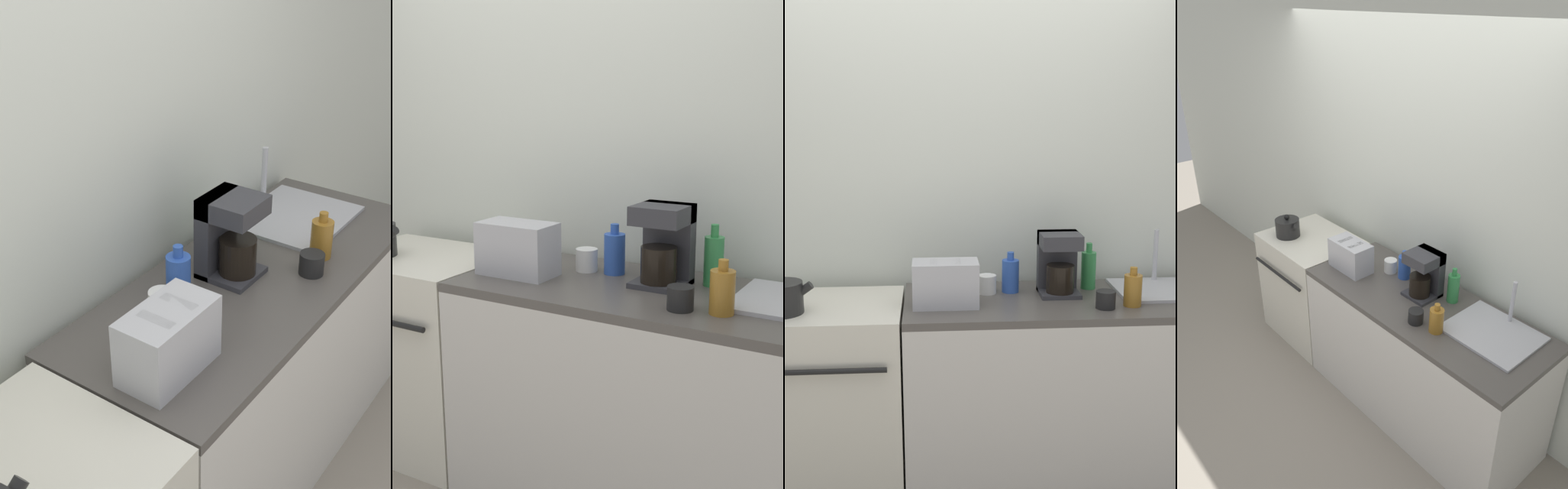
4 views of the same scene
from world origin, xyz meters
TOP-DOWN VIEW (x-y plane):
  - wall_back at (0.00, 0.70)m, footprint 8.00×0.05m
  - stove at (-0.62, 0.30)m, footprint 0.74×0.64m
  - counter_block at (0.59, 0.32)m, footprint 1.65×0.65m
  - toaster at (-0.04, 0.25)m, footprint 0.30×0.17m
  - coffee_maker at (0.51, 0.41)m, footprint 0.19×0.20m
  - bottle_amber at (0.82, 0.18)m, footprint 0.08×0.08m
  - bottle_blue at (0.28, 0.45)m, footprint 0.08×0.08m
  - bottle_green at (0.68, 0.49)m, footprint 0.07×0.07m
  - cup_black at (0.69, 0.15)m, footprint 0.09×0.09m
  - cup_white at (0.17, 0.43)m, footprint 0.09×0.09m

SIDE VIEW (x-z plane):
  - counter_block at x=0.59m, z-range 0.00..0.89m
  - stove at x=-0.62m, z-range 0.01..0.90m
  - cup_black at x=0.69m, z-range 0.89..0.97m
  - cup_white at x=0.17m, z-range 0.89..0.98m
  - bottle_amber at x=0.82m, z-range 0.87..1.06m
  - bottle_blue at x=0.28m, z-range 0.87..1.07m
  - bottle_green at x=0.68m, z-range 0.87..1.10m
  - toaster at x=-0.04m, z-range 0.89..1.10m
  - coffee_maker at x=0.51m, z-range 0.89..1.20m
  - wall_back at x=0.00m, z-range 0.00..2.60m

